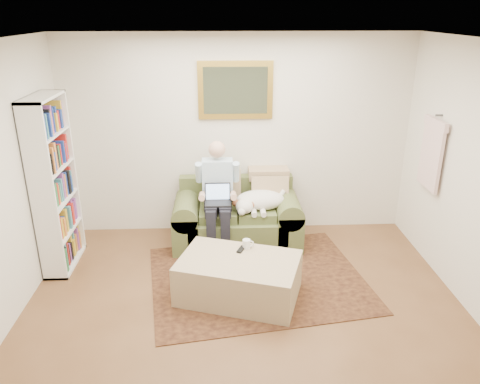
{
  "coord_description": "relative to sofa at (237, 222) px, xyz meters",
  "views": [
    {
      "loc": [
        -0.23,
        -3.42,
        2.85
      ],
      "look_at": [
        -0.01,
        1.41,
        0.95
      ],
      "focal_mm": 35.0,
      "sensor_mm": 36.0,
      "label": 1
    }
  ],
  "objects": [
    {
      "name": "sleeping_dog",
      "position": [
        0.29,
        -0.08,
        0.34
      ],
      "size": [
        0.66,
        0.42,
        0.25
      ],
      "primitive_type": null,
      "color": "white",
      "rests_on": "sofa"
    },
    {
      "name": "seated_man",
      "position": [
        -0.24,
        -0.15,
        0.4
      ],
      "size": [
        0.53,
        0.76,
        1.36
      ],
      "primitive_type": null,
      "color": "#8CBAD8",
      "rests_on": "sofa"
    },
    {
      "name": "rug",
      "position": [
        0.19,
        -0.92,
        -0.27
      ],
      "size": [
        2.61,
        2.22,
        0.01
      ],
      "primitive_type": "cube",
      "rotation": [
        0.0,
        0.0,
        0.16
      ],
      "color": "black",
      "rests_on": "room_shell"
    },
    {
      "name": "bookshelf",
      "position": [
        -2.08,
        -0.46,
        0.72
      ],
      "size": [
        0.28,
        0.8,
        2.0
      ],
      "primitive_type": null,
      "color": "white",
      "rests_on": "room_shell"
    },
    {
      "name": "sofa",
      "position": [
        0.0,
        0.0,
        0.0
      ],
      "size": [
        1.61,
        0.82,
        0.97
      ],
      "color": "#5A6937",
      "rests_on": "room_shell"
    },
    {
      "name": "hanging_shirt",
      "position": [
        2.21,
        -0.46,
        1.07
      ],
      "size": [
        0.06,
        0.52,
        0.9
      ],
      "primitive_type": null,
      "color": "beige",
      "rests_on": "room_shell"
    },
    {
      "name": "coffee_mug",
      "position": [
        0.06,
        -1.01,
        0.21
      ],
      "size": [
        0.08,
        0.08,
        0.1
      ],
      "primitive_type": "cylinder",
      "color": "white",
      "rests_on": "ottoman"
    },
    {
      "name": "ottoman",
      "position": [
        -0.03,
        -1.26,
        -0.06
      ],
      "size": [
        1.39,
        1.11,
        0.44
      ],
      "primitive_type": "cube",
      "rotation": [
        0.0,
        0.0,
        -0.32
      ],
      "color": "#9F876A",
      "rests_on": "room_shell"
    },
    {
      "name": "wall_mirror",
      "position": [
        0.0,
        0.41,
        1.62
      ],
      "size": [
        0.94,
        0.04,
        0.72
      ],
      "color": "gold",
      "rests_on": "room_shell"
    },
    {
      "name": "laptop",
      "position": [
        -0.24,
        -0.21,
        0.43
      ],
      "size": [
        0.31,
        0.25,
        0.23
      ],
      "color": "black",
      "rests_on": "seated_man"
    },
    {
      "name": "tv_remote",
      "position": [
        0.0,
        -1.06,
        0.17
      ],
      "size": [
        0.11,
        0.16,
        0.02
      ],
      "primitive_type": "cube",
      "rotation": [
        0.0,
        0.0,
        -0.41
      ],
      "color": "black",
      "rests_on": "ottoman"
    },
    {
      "name": "room_shell",
      "position": [
        0.02,
        -1.7,
        1.02
      ],
      "size": [
        4.51,
        5.0,
        2.61
      ],
      "color": "brown",
      "rests_on": "ground"
    }
  ]
}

